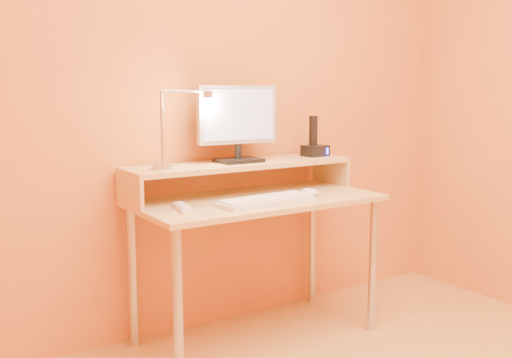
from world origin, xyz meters
TOP-DOWN VIEW (x-y plane):
  - wall_back at (0.00, 1.50)m, footprint 3.00×0.04m
  - desk_leg_fl at (-0.55, 0.93)m, footprint 0.04×0.04m
  - desk_leg_fr at (0.55, 0.93)m, footprint 0.04×0.04m
  - desk_leg_bl at (-0.55, 1.43)m, footprint 0.04×0.04m
  - desk_leg_br at (0.55, 1.43)m, footprint 0.04×0.04m
  - desk_lower at (0.00, 1.18)m, footprint 1.20×0.60m
  - shelf_riser_left at (-0.59, 1.33)m, footprint 0.02×0.30m
  - shelf_riser_right at (0.59, 1.33)m, footprint 0.02×0.30m
  - desk_shelf at (0.00, 1.33)m, footprint 1.20×0.30m
  - monitor_foot at (-0.01, 1.33)m, footprint 0.22×0.16m
  - monitor_neck at (-0.01, 1.33)m, footprint 0.04×0.04m
  - monitor_panel at (-0.01, 1.34)m, footprint 0.43×0.06m
  - monitor_back at (-0.01, 1.36)m, footprint 0.38×0.04m
  - monitor_screen at (-0.01, 1.32)m, footprint 0.39×0.03m
  - lamp_base at (-0.44, 1.30)m, footprint 0.10×0.10m
  - lamp_post at (-0.44, 1.30)m, footprint 0.01×0.01m
  - lamp_arm at (-0.32, 1.30)m, footprint 0.24×0.01m
  - lamp_head at (-0.20, 1.30)m, footprint 0.04×0.04m
  - lamp_bulb at (-0.20, 1.30)m, footprint 0.03×0.03m
  - phone_dock at (0.48, 1.33)m, footprint 0.14×0.11m
  - phone_handset at (0.47, 1.33)m, footprint 0.04×0.03m
  - phone_led at (0.53, 1.28)m, footprint 0.01×0.00m
  - keyboard at (-0.04, 1.03)m, footprint 0.48×0.18m
  - mouse at (0.25, 1.08)m, footprint 0.07×0.11m
  - remote_control at (-0.43, 1.11)m, footprint 0.09×0.19m

SIDE VIEW (x-z plane):
  - desk_leg_fl at x=-0.55m, z-range 0.00..0.69m
  - desk_leg_fr at x=0.55m, z-range 0.00..0.69m
  - desk_leg_bl at x=-0.55m, z-range 0.00..0.69m
  - desk_leg_br at x=0.55m, z-range 0.00..0.69m
  - desk_lower at x=0.00m, z-range 0.70..0.72m
  - remote_control at x=-0.43m, z-range 0.72..0.74m
  - keyboard at x=-0.04m, z-range 0.72..0.74m
  - mouse at x=0.25m, z-range 0.72..0.76m
  - shelf_riser_left at x=-0.59m, z-range 0.72..0.85m
  - shelf_riser_right at x=0.59m, z-range 0.72..0.85m
  - desk_shelf at x=0.00m, z-range 0.86..0.88m
  - monitor_foot at x=-0.01m, z-range 0.88..0.90m
  - lamp_base at x=-0.44m, z-range 0.88..0.90m
  - phone_dock at x=0.48m, z-range 0.88..0.94m
  - phone_led at x=0.53m, z-range 0.89..0.93m
  - monitor_neck at x=-0.01m, z-range 0.90..0.97m
  - phone_handset at x=0.47m, z-range 0.94..1.10m
  - lamp_post at x=-0.44m, z-range 0.91..1.24m
  - monitor_panel at x=-0.01m, z-range 0.97..1.26m
  - monitor_back at x=-0.01m, z-range 0.99..1.24m
  - monitor_screen at x=-0.01m, z-range 0.99..1.24m
  - lamp_bulb at x=-0.20m, z-range 1.20..1.21m
  - lamp_head at x=-0.20m, z-range 1.21..1.24m
  - lamp_arm at x=-0.32m, z-range 1.23..1.24m
  - wall_back at x=0.00m, z-range 0.00..2.50m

